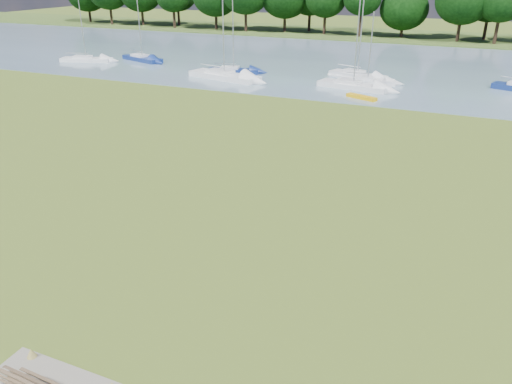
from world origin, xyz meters
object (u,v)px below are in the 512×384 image
at_px(kayak, 362,97).
at_px(sailboat_0, 353,84).
at_px(sailboat_2, 86,58).
at_px(sailboat_1, 224,74).
at_px(sailboat_5, 233,69).
at_px(sailboat_9, 357,73).
at_px(sailboat_3, 142,57).
at_px(sailboat_6, 367,80).

xyz_separation_m(kayak, sailboat_0, (-1.77, 3.93, 0.30)).
bearing_deg(sailboat_2, kayak, -25.75).
relative_size(sailboat_1, sailboat_5, 1.38).
distance_m(sailboat_5, sailboat_9, 13.84).
distance_m(sailboat_3, sailboat_6, 29.52).
xyz_separation_m(sailboat_0, sailboat_6, (0.88, 2.61, -0.01)).
bearing_deg(sailboat_1, sailboat_3, 171.09).
distance_m(kayak, sailboat_5, 17.38).
xyz_separation_m(sailboat_5, sailboat_6, (15.22, 0.01, 0.03)).
bearing_deg(sailboat_5, sailboat_0, -24.10).
relative_size(sailboat_0, sailboat_2, 1.12).
xyz_separation_m(kayak, sailboat_9, (-2.51, 9.07, 0.36)).
height_order(sailboat_3, sailboat_5, sailboat_3).
bearing_deg(sailboat_9, sailboat_3, -160.86).
bearing_deg(sailboat_2, sailboat_1, -23.98).
relative_size(sailboat_3, sailboat_6, 1.18).
relative_size(sailboat_3, sailboat_9, 0.89).
distance_m(sailboat_6, sailboat_9, 3.01).
bearing_deg(sailboat_3, sailboat_5, 9.32).
bearing_deg(sailboat_1, sailboat_9, 37.65).
distance_m(sailboat_0, sailboat_9, 5.20).
xyz_separation_m(sailboat_0, sailboat_9, (-0.74, 5.14, 0.06)).
bearing_deg(kayak, sailboat_5, -178.57).
bearing_deg(kayak, sailboat_6, 121.26).
bearing_deg(sailboat_9, sailboat_0, -62.66).
relative_size(kayak, sailboat_0, 0.37).
distance_m(kayak, sailboat_6, 6.60).
bearing_deg(sailboat_3, sailboat_6, 14.56).
xyz_separation_m(sailboat_1, sailboat_9, (13.07, 5.96, -0.00)).
relative_size(sailboat_0, sailboat_1, 0.76).
bearing_deg(sailboat_0, sailboat_1, -166.12).
relative_size(kayak, sailboat_6, 0.42).
height_order(sailboat_0, sailboat_1, sailboat_1).
xyz_separation_m(sailboat_2, sailboat_5, (20.40, 0.79, -0.00)).
bearing_deg(sailboat_5, sailboat_2, 168.38).
bearing_deg(sailboat_9, sailboat_2, -155.26).
xyz_separation_m(sailboat_1, sailboat_5, (-0.53, 3.41, -0.10)).
xyz_separation_m(sailboat_0, sailboat_5, (-14.34, 2.59, -0.04)).
height_order(kayak, sailboat_5, sailboat_5).
bearing_deg(sailboat_1, sailboat_6, 26.26).
bearing_deg(sailboat_1, sailboat_2, -174.02).
bearing_deg(sailboat_3, sailboat_9, 19.49).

